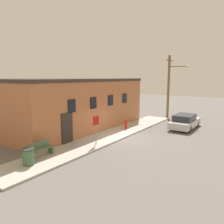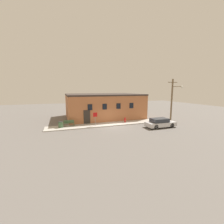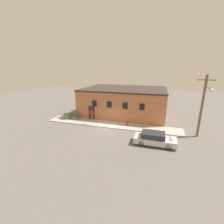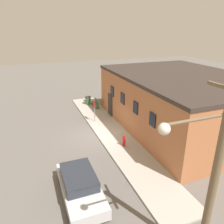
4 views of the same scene
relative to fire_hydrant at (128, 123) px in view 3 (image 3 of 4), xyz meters
The scene contains 9 objects.
ground_plane 2.77m from the fire_hydrant, 151.27° to the right, with size 80.00×80.00×0.00m, color #66605B.
sidewalk 2.43m from the fire_hydrant, behind, with size 18.91×2.51×0.11m.
brick_building 6.55m from the fire_hydrant, 106.97° to the left, with size 13.47×9.80×4.47m.
fire_hydrant is the anchor object (origin of this frame).
stop_sign 5.11m from the fire_hydrant, behind, with size 0.61×0.06×1.94m.
bench 8.59m from the fire_hydrant, behind, with size 1.47×0.44×0.83m.
trash_bin 9.70m from the fire_hydrant, behind, with size 0.61×0.61×0.86m.
utility_pole 9.00m from the fire_hydrant, ahead, with size 1.80×2.40×7.04m.
parked_car 5.41m from the fire_hydrant, 48.27° to the right, with size 4.24×1.76×1.29m.
Camera 3 is at (5.91, -17.54, 7.62)m, focal length 24.00 mm.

